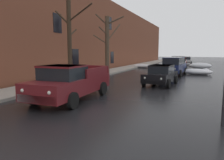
# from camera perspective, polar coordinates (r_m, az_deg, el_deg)

# --- Properties ---
(left_sidewalk_slab) EXTENTS (2.59, 80.00, 0.15)m
(left_sidewalk_slab) POSITION_cam_1_polar(r_m,az_deg,el_deg) (22.19, -3.32, 1.75)
(left_sidewalk_slab) COLOR #A8A399
(left_sidewalk_slab) RESTS_ON ground
(brick_townhouse_facade) EXTENTS (0.63, 80.00, 9.05)m
(brick_townhouse_facade) POSITION_cam_1_polar(r_m,az_deg,el_deg) (23.03, -7.51, 13.00)
(brick_townhouse_facade) COLOR brown
(brick_townhouse_facade) RESTS_ON ground
(snow_bank_near_corner_left) EXTENTS (2.48, 1.32, 0.74)m
(snow_bank_near_corner_left) POSITION_cam_1_polar(r_m,az_deg,el_deg) (17.75, -4.67, 1.16)
(snow_bank_near_corner_left) COLOR white
(snow_bank_near_corner_left) RESTS_ON ground
(snow_bank_along_left_kerb) EXTENTS (3.07, 1.41, 0.68)m
(snow_bank_along_left_kerb) POSITION_cam_1_polar(r_m,az_deg,el_deg) (23.67, 22.43, 2.12)
(snow_bank_along_left_kerb) COLOR white
(snow_bank_along_left_kerb) RESTS_ON ground
(snow_bank_mid_block_left) EXTENTS (2.79, 0.98, 0.57)m
(snow_bank_mid_block_left) POSITION_cam_1_polar(r_m,az_deg,el_deg) (31.20, 8.26, 3.79)
(snow_bank_mid_block_left) COLOR white
(snow_bank_mid_block_left) RESTS_ON ground
(snow_bank_near_corner_right) EXTENTS (2.97, 1.43, 0.86)m
(snow_bank_near_corner_right) POSITION_cam_1_polar(r_m,az_deg,el_deg) (31.60, 22.98, 3.56)
(snow_bank_near_corner_right) COLOR white
(snow_bank_near_corner_right) RESTS_ON ground
(bare_tree_second_along_sidewalk) EXTENTS (3.28, 2.07, 5.80)m
(bare_tree_second_along_sidewalk) POSITION_cam_1_polar(r_m,az_deg,el_deg) (14.91, -11.41, 10.25)
(bare_tree_second_along_sidewalk) COLOR #382B1E
(bare_tree_second_along_sidewalk) RESTS_ON ground
(bare_tree_mid_block) EXTENTS (2.57, 3.12, 5.86)m
(bare_tree_mid_block) POSITION_cam_1_polar(r_m,az_deg,el_deg) (20.36, -1.28, 9.69)
(bare_tree_mid_block) COLOR #4C3D2D
(bare_tree_mid_block) RESTS_ON ground
(pickup_truck_maroon_approaching_near_lane) EXTENTS (2.39, 5.36, 1.76)m
(pickup_truck_maroon_approaching_near_lane) POSITION_cam_1_polar(r_m,az_deg,el_deg) (10.56, -11.28, -0.61)
(pickup_truck_maroon_approaching_near_lane) COLOR maroon
(pickup_truck_maroon_approaching_near_lane) RESTS_ON ground
(sedan_black_parked_kerbside_close) EXTENTS (2.12, 4.09, 1.42)m
(sedan_black_parked_kerbside_close) POSITION_cam_1_polar(r_m,az_deg,el_deg) (15.62, 13.20, 1.51)
(sedan_black_parked_kerbside_close) COLOR black
(sedan_black_parked_kerbside_close) RESTS_ON ground
(suv_darkblue_parked_kerbside_mid) EXTENTS (2.35, 4.67, 1.82)m
(suv_darkblue_parked_kerbside_mid) POSITION_cam_1_polar(r_m,az_deg,el_deg) (22.35, 16.47, 3.83)
(suv_darkblue_parked_kerbside_mid) COLOR navy
(suv_darkblue_parked_kerbside_mid) RESTS_ON ground
(suv_grey_parked_far_down_block) EXTENTS (2.26, 4.65, 1.82)m
(suv_grey_parked_far_down_block) POSITION_cam_1_polar(r_m,az_deg,el_deg) (28.12, 17.67, 4.52)
(suv_grey_parked_far_down_block) COLOR slate
(suv_grey_parked_far_down_block) RESTS_ON ground
(sedan_red_queued_behind_truck) EXTENTS (2.03, 4.00, 1.42)m
(sedan_red_queued_behind_truck) POSITION_cam_1_polar(r_m,az_deg,el_deg) (35.79, 18.32, 4.73)
(sedan_red_queued_behind_truck) COLOR red
(sedan_red_queued_behind_truck) RESTS_ON ground
(sedan_silver_at_far_intersection) EXTENTS (2.00, 4.45, 1.42)m
(sedan_silver_at_far_intersection) POSITION_cam_1_polar(r_m,az_deg,el_deg) (42.63, 19.64, 5.10)
(sedan_silver_at_far_intersection) COLOR #B7B7BC
(sedan_silver_at_far_intersection) RESTS_ON ground
(fire_hydrant) EXTENTS (0.42, 0.22, 0.71)m
(fire_hydrant) POSITION_cam_1_polar(r_m,az_deg,el_deg) (12.55, -18.82, -2.00)
(fire_hydrant) COLOR red
(fire_hydrant) RESTS_ON ground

